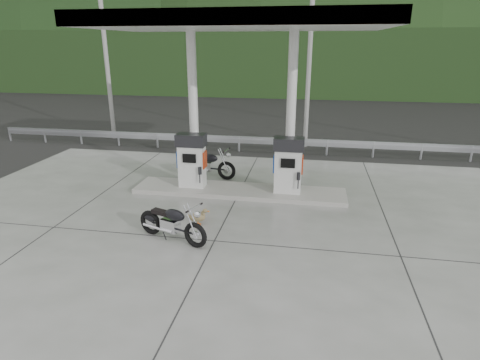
% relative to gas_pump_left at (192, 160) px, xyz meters
% --- Properties ---
extents(ground, '(160.00, 160.00, 0.00)m').
position_rel_gas_pump_left_xyz_m(ground, '(1.60, -2.50, -1.07)').
color(ground, black).
rests_on(ground, ground).
extents(forecourt_apron, '(18.00, 14.00, 0.02)m').
position_rel_gas_pump_left_xyz_m(forecourt_apron, '(1.60, -2.50, -1.06)').
color(forecourt_apron, slate).
rests_on(forecourt_apron, ground).
extents(pump_island, '(7.00, 1.40, 0.15)m').
position_rel_gas_pump_left_xyz_m(pump_island, '(1.60, 0.00, -0.98)').
color(pump_island, gray).
rests_on(pump_island, forecourt_apron).
extents(gas_pump_left, '(0.95, 0.55, 1.80)m').
position_rel_gas_pump_left_xyz_m(gas_pump_left, '(0.00, 0.00, 0.00)').
color(gas_pump_left, silver).
rests_on(gas_pump_left, pump_island).
extents(gas_pump_right, '(0.95, 0.55, 1.80)m').
position_rel_gas_pump_left_xyz_m(gas_pump_right, '(3.20, 0.00, 0.00)').
color(gas_pump_right, silver).
rests_on(gas_pump_right, pump_island).
extents(canopy_column_left, '(0.30, 0.30, 5.00)m').
position_rel_gas_pump_left_xyz_m(canopy_column_left, '(0.00, 0.40, 1.60)').
color(canopy_column_left, silver).
rests_on(canopy_column_left, pump_island).
extents(canopy_column_right, '(0.30, 0.30, 5.00)m').
position_rel_gas_pump_left_xyz_m(canopy_column_right, '(3.20, 0.40, 1.60)').
color(canopy_column_right, silver).
rests_on(canopy_column_right, pump_island).
extents(canopy_roof, '(8.50, 5.00, 0.40)m').
position_rel_gas_pump_left_xyz_m(canopy_roof, '(1.60, 0.00, 4.30)').
color(canopy_roof, white).
rests_on(canopy_roof, canopy_column_left).
extents(guardrail, '(26.00, 0.16, 1.42)m').
position_rel_gas_pump_left_xyz_m(guardrail, '(1.60, 5.50, -0.36)').
color(guardrail, '#A0A2A8').
rests_on(guardrail, ground).
extents(road, '(60.00, 7.00, 0.01)m').
position_rel_gas_pump_left_xyz_m(road, '(1.60, 9.00, -1.07)').
color(road, black).
rests_on(road, ground).
extents(utility_pole_a, '(0.22, 0.22, 8.00)m').
position_rel_gas_pump_left_xyz_m(utility_pole_a, '(-6.40, 7.00, 2.93)').
color(utility_pole_a, gray).
rests_on(utility_pole_a, ground).
extents(utility_pole_b, '(0.22, 0.22, 8.00)m').
position_rel_gas_pump_left_xyz_m(utility_pole_b, '(3.60, 7.00, 2.93)').
color(utility_pole_b, gray).
rests_on(utility_pole_b, ground).
extents(tree_band, '(80.00, 6.00, 6.00)m').
position_rel_gas_pump_left_xyz_m(tree_band, '(1.60, 27.50, 1.93)').
color(tree_band, black).
rests_on(tree_band, ground).
extents(forested_hills, '(100.00, 40.00, 140.00)m').
position_rel_gas_pump_left_xyz_m(forested_hills, '(1.60, 57.50, -1.07)').
color(forested_hills, black).
rests_on(forested_hills, ground).
extents(motorcycle_left, '(2.16, 0.97, 0.99)m').
position_rel_gas_pump_left_xyz_m(motorcycle_left, '(0.14, 1.43, -0.56)').
color(motorcycle_left, black).
rests_on(motorcycle_left, forecourt_apron).
extents(motorcycle_right, '(2.06, 1.26, 0.93)m').
position_rel_gas_pump_left_xyz_m(motorcycle_right, '(0.54, -3.63, -0.58)').
color(motorcycle_right, black).
rests_on(motorcycle_right, forecourt_apron).
extents(duck, '(0.58, 0.22, 0.40)m').
position_rel_gas_pump_left_xyz_m(duck, '(0.90, -2.62, -0.85)').
color(duck, brown).
rests_on(duck, forecourt_apron).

